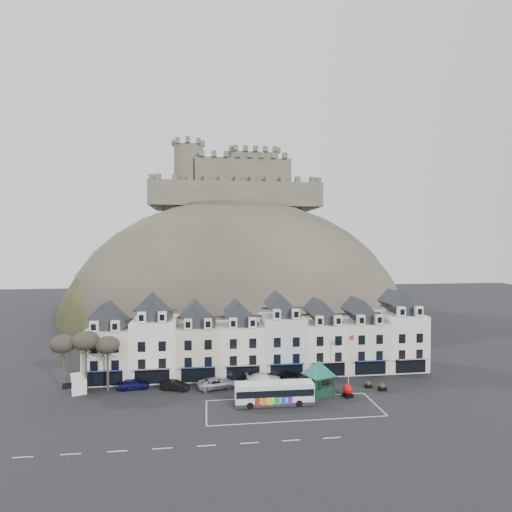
{
  "coord_description": "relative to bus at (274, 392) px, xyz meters",
  "views": [
    {
      "loc": [
        -8.99,
        -48.24,
        21.02
      ],
      "look_at": [
        0.1,
        24.0,
        18.84
      ],
      "focal_mm": 28.0,
      "sensor_mm": 36.0,
      "label": 1
    }
  ],
  "objects": [
    {
      "name": "car_charcoal",
      "position": [
        7.29,
        6.82,
        -0.82
      ],
      "size": [
        4.81,
        1.78,
        1.57
      ],
      "primitive_type": "imported",
      "rotation": [
        0.0,
        0.0,
        1.55
      ],
      "color": "black",
      "rests_on": "ground"
    },
    {
      "name": "car_navy",
      "position": [
        -19.29,
        7.94,
        -0.85
      ],
      "size": [
        4.58,
        2.23,
        1.5
      ],
      "primitive_type": "imported",
      "rotation": [
        0.0,
        0.0,
        1.67
      ],
      "color": "#0E0D45",
      "rests_on": "ground"
    },
    {
      "name": "car_black",
      "position": [
        -13.31,
        6.82,
        -0.92
      ],
      "size": [
        4.4,
        2.76,
        1.37
      ],
      "primitive_type": "imported",
      "rotation": [
        0.0,
        0.0,
        1.23
      ],
      "color": "black",
      "rests_on": "ground"
    },
    {
      "name": "car_maroon",
      "position": [
        1.01,
        9.32,
        -0.99
      ],
      "size": [
        3.87,
        2.36,
        1.23
      ],
      "primitive_type": "imported",
      "rotation": [
        0.0,
        0.0,
        1.3
      ],
      "color": "#5E0A05",
      "rests_on": "ground"
    },
    {
      "name": "bus_shelter",
      "position": [
        6.83,
        2.89,
        2.01
      ],
      "size": [
        6.88,
        6.88,
        4.66
      ],
      "rotation": [
        0.0,
        0.0,
        0.36
      ],
      "color": "#10311D",
      "rests_on": "ground"
    },
    {
      "name": "castle",
      "position": [
        0.69,
        73.25,
        38.59
      ],
      "size": [
        50.2,
        22.2,
        22.0
      ],
      "color": "brown",
      "rests_on": "ground"
    },
    {
      "name": "castle_hill",
      "position": [
        1.43,
        66.27,
        -1.5
      ],
      "size": [
        100.0,
        76.0,
        68.0
      ],
      "color": "#3A342D",
      "rests_on": "ground"
    },
    {
      "name": "car_white",
      "position": [
        -0.22,
        7.89,
        -0.82
      ],
      "size": [
        5.6,
        2.67,
        1.57
      ],
      "primitive_type": "imported",
      "rotation": [
        0.0,
        0.0,
        1.66
      ],
      "color": "white",
      "rests_on": "ground"
    },
    {
      "name": "planter_west",
      "position": [
        14.71,
        4.27,
        -1.13
      ],
      "size": [
        1.02,
        0.69,
        0.98
      ],
      "rotation": [
        0.0,
        0.0,
        0.08
      ],
      "color": "black",
      "rests_on": "ground"
    },
    {
      "name": "coach_bay_markings",
      "position": [
        2.18,
        -1.43,
        -1.61
      ],
      "size": [
        22.0,
        7.5,
        0.01
      ],
      "primitive_type": "cube",
      "color": "silver",
      "rests_on": "ground"
    },
    {
      "name": "tree_left_mid",
      "position": [
        -25.82,
        7.82,
        5.64
      ],
      "size": [
        3.78,
        3.78,
        8.64
      ],
      "color": "#342A21",
      "rests_on": "ground"
    },
    {
      "name": "tree_left_near",
      "position": [
        -22.82,
        7.82,
        4.95
      ],
      "size": [
        3.43,
        3.43,
        7.84
      ],
      "color": "#342A21",
      "rests_on": "ground"
    },
    {
      "name": "car_silver",
      "position": [
        -7.38,
        6.82,
        -0.85
      ],
      "size": [
        5.77,
        3.54,
        1.52
      ],
      "primitive_type": "imported",
      "rotation": [
        0.0,
        0.0,
        1.77
      ],
      "color": "#9DA0A4",
      "rests_on": "ground"
    },
    {
      "name": "white_van",
      "position": [
        -27.04,
        8.43,
        -0.61
      ],
      "size": [
        3.28,
        4.74,
        1.99
      ],
      "rotation": [
        0.0,
        0.0,
        0.35
      ],
      "color": "white",
      "rests_on": "ground"
    },
    {
      "name": "tree_left_far",
      "position": [
        -28.82,
        7.82,
        5.29
      ],
      "size": [
        3.61,
        3.61,
        8.24
      ],
      "color": "#342A21",
      "rests_on": "ground"
    },
    {
      "name": "ground",
      "position": [
        0.18,
        -2.68,
        -1.61
      ],
      "size": [
        300.0,
        300.0,
        0.0
      ],
      "primitive_type": "plane",
      "color": "black",
      "rests_on": "ground"
    },
    {
      "name": "flagpole",
      "position": [
        12.47,
        6.23,
        2.66
      ],
      "size": [
        1.02,
        0.45,
        7.47
      ],
      "rotation": [
        0.0,
        0.0,
        0.38
      ],
      "color": "silver",
      "rests_on": "ground"
    },
    {
      "name": "bus",
      "position": [
        0.0,
        0.0,
        0.0
      ],
      "size": [
        10.33,
        2.55,
        2.91
      ],
      "rotation": [
        0.0,
        0.0,
        -0.01
      ],
      "color": "#262628",
      "rests_on": "ground"
    },
    {
      "name": "red_buoy",
      "position": [
        10.48,
        1.3,
        -0.72
      ],
      "size": [
        1.41,
        1.41,
        1.73
      ],
      "rotation": [
        0.0,
        0.0,
        0.25
      ],
      "color": "black",
      "rests_on": "ground"
    },
    {
      "name": "planter_east",
      "position": [
        16.23,
        2.92,
        -1.08
      ],
      "size": [
        1.15,
        0.77,
        1.1
      ],
      "rotation": [
        0.0,
        0.0,
        -0.12
      ],
      "color": "black",
      "rests_on": "ground"
    },
    {
      "name": "townhouse_terrace",
      "position": [
        0.32,
        13.29,
        3.69
      ],
      "size": [
        54.4,
        9.35,
        11.8
      ],
      "color": "silver",
      "rests_on": "ground"
    }
  ]
}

